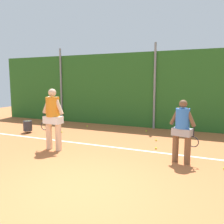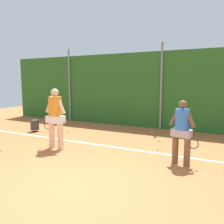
# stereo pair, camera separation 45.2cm
# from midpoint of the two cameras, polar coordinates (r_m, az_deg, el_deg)

# --- Properties ---
(ground_plane) EXTENTS (26.81, 26.81, 0.00)m
(ground_plane) POSITION_cam_midpoint_polar(r_m,az_deg,el_deg) (6.65, 2.76, -11.33)
(ground_plane) COLOR #B76638
(hedge_fence_backdrop) EXTENTS (17.43, 0.25, 3.46)m
(hedge_fence_backdrop) POSITION_cam_midpoint_polar(r_m,az_deg,el_deg) (10.82, 13.32, 5.13)
(hedge_fence_backdrop) COLOR #286023
(hedge_fence_backdrop) RESTS_ON ground_plane
(fence_post_left) EXTENTS (0.10, 0.10, 3.84)m
(fence_post_left) POSITION_cam_midpoint_polar(r_m,az_deg,el_deg) (12.82, -9.36, 6.42)
(fence_post_left) COLOR gray
(fence_post_left) RESTS_ON ground_plane
(fence_post_center) EXTENTS (0.10, 0.10, 3.84)m
(fence_post_center) POSITION_cam_midpoint_polar(r_m,az_deg,el_deg) (10.64, 13.13, 6.12)
(fence_post_center) COLOR gray
(fence_post_center) RESTS_ON ground_plane
(court_baseline_paint) EXTENTS (12.74, 0.10, 0.01)m
(court_baseline_paint) POSITION_cam_midpoint_polar(r_m,az_deg,el_deg) (7.53, 5.97, -9.04)
(court_baseline_paint) COLOR white
(court_baseline_paint) RESTS_ON ground_plane
(player_foreground_near) EXTENTS (0.87, 0.41, 1.92)m
(player_foreground_near) POSITION_cam_midpoint_polar(r_m,az_deg,el_deg) (7.52, -12.01, -0.81)
(player_foreground_near) COLOR beige
(player_foreground_near) RESTS_ON ground_plane
(player_midcourt) EXTENTS (0.78, 0.40, 1.67)m
(player_midcourt) POSITION_cam_midpoint_polar(r_m,az_deg,el_deg) (6.30, 18.73, -3.96)
(player_midcourt) COLOR brown
(player_midcourt) RESTS_ON ground_plane
(ball_hopper) EXTENTS (0.36, 0.36, 0.51)m
(ball_hopper) POSITION_cam_midpoint_polar(r_m,az_deg,el_deg) (10.49, -17.19, -3.00)
(ball_hopper) COLOR #2D2D33
(ball_hopper) RESTS_ON ground_plane
(tennis_ball_0) EXTENTS (0.07, 0.07, 0.07)m
(tennis_ball_0) POSITION_cam_midpoint_polar(r_m,az_deg,el_deg) (11.18, -3.35, -3.38)
(tennis_ball_0) COLOR #CCDB33
(tennis_ball_0) RESTS_ON ground_plane
(tennis_ball_1) EXTENTS (0.07, 0.07, 0.07)m
(tennis_ball_1) POSITION_cam_midpoint_polar(r_m,az_deg,el_deg) (10.11, 10.99, -4.68)
(tennis_ball_1) COLOR #CCDB33
(tennis_ball_1) RESTS_ON ground_plane
(tennis_ball_2) EXTENTS (0.07, 0.07, 0.07)m
(tennis_ball_2) POSITION_cam_midpoint_polar(r_m,az_deg,el_deg) (10.08, -9.62, -4.69)
(tennis_ball_2) COLOR #CCDB33
(tennis_ball_2) RESTS_ON ground_plane
(tennis_ball_7) EXTENTS (0.07, 0.07, 0.07)m
(tennis_ball_7) POSITION_cam_midpoint_polar(r_m,az_deg,el_deg) (7.59, 12.83, -8.84)
(tennis_ball_7) COLOR #CCDB33
(tennis_ball_7) RESTS_ON ground_plane
(tennis_ball_8) EXTENTS (0.07, 0.07, 0.07)m
(tennis_ball_8) POSITION_cam_midpoint_polar(r_m,az_deg,el_deg) (8.61, 13.10, -6.89)
(tennis_ball_8) COLOR #CCDB33
(tennis_ball_8) RESTS_ON ground_plane
(tennis_ball_10) EXTENTS (0.07, 0.07, 0.07)m
(tennis_ball_10) POSITION_cam_midpoint_polar(r_m,az_deg,el_deg) (8.04, -24.10, -8.39)
(tennis_ball_10) COLOR #CCDB33
(tennis_ball_10) RESTS_ON ground_plane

